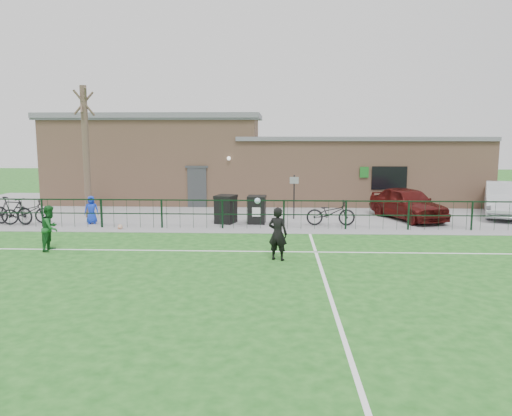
{
  "coord_description": "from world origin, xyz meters",
  "views": [
    {
      "loc": [
        0.74,
        -11.98,
        3.78
      ],
      "look_at": [
        0.0,
        5.0,
        1.3
      ],
      "focal_mm": 35.0,
      "sensor_mm": 36.0,
      "label": 1
    }
  ],
  "objects_px": {
    "wheelie_bin_right": "(257,211)",
    "car_silver": "(505,199)",
    "spectator_child": "(91,210)",
    "car_maroon": "(408,203)",
    "wheelie_bin_left": "(226,210)",
    "bicycle_b": "(12,211)",
    "sign_post": "(294,197)",
    "bicycle_c": "(27,212)",
    "ball_ground": "(120,227)",
    "bare_tree": "(86,153)",
    "outfield_player": "(50,228)",
    "bicycle_e": "(331,213)"
  },
  "relations": [
    {
      "from": "wheelie_bin_left",
      "to": "spectator_child",
      "type": "distance_m",
      "value": 5.75
    },
    {
      "from": "bare_tree",
      "to": "car_maroon",
      "type": "distance_m",
      "value": 14.77
    },
    {
      "from": "wheelie_bin_left",
      "to": "wheelie_bin_right",
      "type": "height_order",
      "value": "wheelie_bin_left"
    },
    {
      "from": "spectator_child",
      "to": "ball_ground",
      "type": "bearing_deg",
      "value": -52.0
    },
    {
      "from": "wheelie_bin_left",
      "to": "car_silver",
      "type": "distance_m",
      "value": 13.08
    },
    {
      "from": "wheelie_bin_right",
      "to": "bicycle_c",
      "type": "xyz_separation_m",
      "value": [
        -9.84,
        -0.6,
        -0.03
      ]
    },
    {
      "from": "car_maroon",
      "to": "wheelie_bin_left",
      "type": "bearing_deg",
      "value": 168.27
    },
    {
      "from": "wheelie_bin_left",
      "to": "wheelie_bin_right",
      "type": "relative_size",
      "value": 1.02
    },
    {
      "from": "wheelie_bin_left",
      "to": "outfield_player",
      "type": "xyz_separation_m",
      "value": [
        -5.27,
        -5.32,
        0.17
      ]
    },
    {
      "from": "outfield_player",
      "to": "bicycle_e",
      "type": "bearing_deg",
      "value": -61.53
    },
    {
      "from": "bare_tree",
      "to": "car_silver",
      "type": "distance_m",
      "value": 19.53
    },
    {
      "from": "bare_tree",
      "to": "car_silver",
      "type": "bearing_deg",
      "value": 3.2
    },
    {
      "from": "wheelie_bin_left",
      "to": "wheelie_bin_right",
      "type": "xyz_separation_m",
      "value": [
        1.34,
        0.02,
        -0.01
      ]
    },
    {
      "from": "bare_tree",
      "to": "outfield_player",
      "type": "height_order",
      "value": "bare_tree"
    },
    {
      "from": "bicycle_b",
      "to": "sign_post",
      "type": "bearing_deg",
      "value": -68.94
    },
    {
      "from": "spectator_child",
      "to": "outfield_player",
      "type": "height_order",
      "value": "outfield_player"
    },
    {
      "from": "bare_tree",
      "to": "sign_post",
      "type": "height_order",
      "value": "bare_tree"
    },
    {
      "from": "wheelie_bin_right",
      "to": "car_maroon",
      "type": "distance_m",
      "value": 6.88
    },
    {
      "from": "car_silver",
      "to": "bare_tree",
      "type": "bearing_deg",
      "value": -155.95
    },
    {
      "from": "bicycle_b",
      "to": "outfield_player",
      "type": "height_order",
      "value": "outfield_player"
    },
    {
      "from": "spectator_child",
      "to": "car_silver",
      "type": "bearing_deg",
      "value": -7.43
    },
    {
      "from": "bicycle_e",
      "to": "car_maroon",
      "type": "bearing_deg",
      "value": -65.08
    },
    {
      "from": "bicycle_c",
      "to": "spectator_child",
      "type": "bearing_deg",
      "value": -106.54
    },
    {
      "from": "bicycle_b",
      "to": "bicycle_c",
      "type": "distance_m",
      "value": 0.56
    },
    {
      "from": "wheelie_bin_right",
      "to": "spectator_child",
      "type": "xyz_separation_m",
      "value": [
        -7.07,
        -0.45,
        0.05
      ]
    },
    {
      "from": "bicycle_b",
      "to": "bicycle_c",
      "type": "relative_size",
      "value": 1.0
    },
    {
      "from": "sign_post",
      "to": "car_silver",
      "type": "relative_size",
      "value": 0.41
    },
    {
      "from": "car_silver",
      "to": "bicycle_e",
      "type": "bearing_deg",
      "value": -141.06
    },
    {
      "from": "wheelie_bin_left",
      "to": "ball_ground",
      "type": "bearing_deg",
      "value": -141.23
    },
    {
      "from": "car_silver",
      "to": "spectator_child",
      "type": "relative_size",
      "value": 4.04
    },
    {
      "from": "bicycle_c",
      "to": "bicycle_e",
      "type": "xyz_separation_m",
      "value": [
        12.97,
        0.2,
        0.02
      ]
    },
    {
      "from": "wheelie_bin_left",
      "to": "bicycle_e",
      "type": "bearing_deg",
      "value": 12.94
    },
    {
      "from": "wheelie_bin_right",
      "to": "outfield_player",
      "type": "xyz_separation_m",
      "value": [
        -6.61,
        -5.34,
        0.18
      ]
    },
    {
      "from": "car_maroon",
      "to": "car_silver",
      "type": "distance_m",
      "value": 4.88
    },
    {
      "from": "spectator_child",
      "to": "ball_ground",
      "type": "xyz_separation_m",
      "value": [
        1.59,
        -1.16,
        -0.51
      ]
    },
    {
      "from": "outfield_player",
      "to": "bare_tree",
      "type": "bearing_deg",
      "value": 12.22
    },
    {
      "from": "bicycle_b",
      "to": "car_maroon",
      "type": "bearing_deg",
      "value": -71.32
    },
    {
      "from": "sign_post",
      "to": "car_maroon",
      "type": "height_order",
      "value": "sign_post"
    },
    {
      "from": "wheelie_bin_left",
      "to": "car_silver",
      "type": "bearing_deg",
      "value": 28.17
    },
    {
      "from": "bare_tree",
      "to": "ball_ground",
      "type": "relative_size",
      "value": 27.89
    },
    {
      "from": "bicycle_b",
      "to": "bicycle_e",
      "type": "bearing_deg",
      "value": -76.63
    },
    {
      "from": "wheelie_bin_right",
      "to": "bicycle_c",
      "type": "height_order",
      "value": "wheelie_bin_right"
    },
    {
      "from": "spectator_child",
      "to": "outfield_player",
      "type": "distance_m",
      "value": 4.91
    },
    {
      "from": "bicycle_c",
      "to": "bicycle_e",
      "type": "height_order",
      "value": "bicycle_e"
    },
    {
      "from": "bare_tree",
      "to": "bicycle_c",
      "type": "height_order",
      "value": "bare_tree"
    },
    {
      "from": "wheelie_bin_right",
      "to": "car_silver",
      "type": "relative_size",
      "value": 0.23
    },
    {
      "from": "car_silver",
      "to": "spectator_child",
      "type": "height_order",
      "value": "car_silver"
    },
    {
      "from": "bicycle_c",
      "to": "sign_post",
      "type": "bearing_deg",
      "value": -100.66
    },
    {
      "from": "wheelie_bin_right",
      "to": "wheelie_bin_left",
      "type": "bearing_deg",
      "value": -175.99
    },
    {
      "from": "wheelie_bin_right",
      "to": "sign_post",
      "type": "xyz_separation_m",
      "value": [
        1.63,
        1.19,
        0.45
      ]
    }
  ]
}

